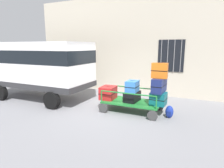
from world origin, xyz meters
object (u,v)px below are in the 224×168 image
Objects in this scene: suitcase_midleft_middle at (132,86)px; backpack at (169,112)px; suitcase_center_top at (160,71)px; luggage_cart at (132,103)px; suitcase_midleft_bottom at (132,96)px; van at (40,64)px; suitcase_center_bottom at (158,99)px; suitcase_left_bottom at (108,93)px; suitcase_center_middle at (159,85)px.

suitcase_midleft_middle is 1.32× the size of backpack.
suitcase_midleft_middle is at bearing 179.02° from suitcase_center_top.
luggage_cart is 0.25m from suitcase_midleft_bottom.
van reaches higher than suitcase_midleft_bottom.
suitcase_midleft_middle reaches higher than backpack.
backpack is at bearing -10.99° from suitcase_center_bottom.
van reaches higher than suitcase_midleft_middle.
van is 6.05m from backpack.
luggage_cart is at bearing 176.09° from backpack.
suitcase_midleft_bottom is 1.31× the size of suitcase_midleft_middle.
van is at bearing 179.29° from backpack.
van is 3.64m from suitcase_left_bottom.
suitcase_midleft_middle is 1.05m from suitcase_center_bottom.
suitcase_center_bottom is at bearing 169.01° from backpack.
suitcase_midleft_middle is 1.06× the size of suitcase_center_top.
backpack is at bearing -0.71° from van.
van is 5.60× the size of suitcase_center_middle.
suitcase_midleft_bottom is 0.40m from suitcase_midleft_middle.
suitcase_midleft_middle is at bearing 1.90° from suitcase_left_bottom.
suitcase_center_middle is at bearing 0.49° from van.
suitcase_center_middle is 0.98m from backpack.
luggage_cart is at bearing 179.12° from suitcase_center_bottom.
suitcase_center_middle is (0.98, 0.02, 0.12)m from suitcase_midleft_middle.
suitcase_center_middle reaches higher than backpack.
suitcase_center_top is (1.96, 0.02, 0.98)m from suitcase_left_bottom.
luggage_cart is 2.89× the size of suitcase_midleft_bottom.
suitcase_center_middle reaches higher than luggage_cart.
suitcase_left_bottom is at bearing -177.34° from suitcase_midleft_bottom.
luggage_cart is at bearing 0.28° from van.
suitcase_midleft_middle is 0.99m from suitcase_center_middle.
suitcase_left_bottom is at bearing 178.45° from backpack.
luggage_cart is 1.25m from suitcase_center_middle.
suitcase_center_middle is (1.96, 0.06, 0.46)m from suitcase_left_bottom.
suitcase_left_bottom is at bearing -178.37° from suitcase_center_middle.
suitcase_center_top is (0.00, -0.04, 0.52)m from suitcase_center_middle.
suitcase_left_bottom is at bearing -178.10° from suitcase_midleft_middle.
luggage_cart is 1.02m from suitcase_center_bottom.
suitcase_center_bottom is (5.47, 0.01, -1.00)m from van.
suitcase_center_bottom is 1.04× the size of suitcase_center_top.
suitcase_midleft_middle reaches higher than suitcase_center_bottom.
suitcase_center_top is (0.98, -0.02, 0.64)m from suitcase_midleft_middle.
suitcase_center_top is at bearing 0.46° from suitcase_left_bottom.
suitcase_left_bottom is 1.33× the size of suitcase_center_top.
suitcase_center_middle is 0.52m from suitcase_center_top.
suitcase_center_middle is at bearing 163.84° from backpack.
van is at bearing -179.93° from suitcase_center_bottom.
suitcase_left_bottom is 1.27× the size of suitcase_center_bottom.
suitcase_center_top is (0.00, -0.00, 1.00)m from suitcase_center_bottom.
suitcase_center_bottom is 1.30× the size of backpack.
luggage_cart is at bearing -178.57° from suitcase_center_middle.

